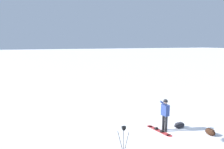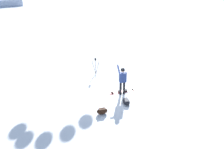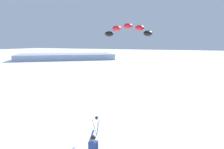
{
  "view_description": "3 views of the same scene",
  "coord_description": "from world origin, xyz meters",
  "px_view_note": "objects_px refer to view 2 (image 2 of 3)",
  "views": [
    {
      "loc": [
        -8.72,
        6.44,
        4.73
      ],
      "look_at": [
        -0.14,
        3.04,
        3.37
      ],
      "focal_mm": 34.87,
      "sensor_mm": 36.0,
      "label": 1
    },
    {
      "loc": [
        -1.12,
        -10.53,
        6.17
      ],
      "look_at": [
        0.06,
        0.2,
        1.13
      ],
      "focal_mm": 31.26,
      "sensor_mm": 36.0,
      "label": 2
    },
    {
      "loc": [
        4.74,
        -7.58,
        5.9
      ],
      "look_at": [
        -0.19,
        3.69,
        3.88
      ],
      "focal_mm": 31.5,
      "sensor_mm": 36.0,
      "label": 3
    }
  ],
  "objects_px": {
    "gear_bag_large": "(102,111)",
    "snowboarder": "(123,78)",
    "camera_tripod": "(95,63)",
    "snowboard": "(123,91)",
    "gear_bag_small": "(126,101)"
  },
  "relations": [
    {
      "from": "snowboarder",
      "to": "camera_tripod",
      "type": "relative_size",
      "value": 1.41
    },
    {
      "from": "snowboard",
      "to": "gear_bag_small",
      "type": "distance_m",
      "value": 1.33
    },
    {
      "from": "snowboard",
      "to": "gear_bag_large",
      "type": "relative_size",
      "value": 2.92
    },
    {
      "from": "camera_tripod",
      "to": "gear_bag_small",
      "type": "xyz_separation_m",
      "value": [
        1.56,
        -4.16,
        -0.77
      ]
    },
    {
      "from": "snowboarder",
      "to": "snowboard",
      "type": "distance_m",
      "value": 1.1
    },
    {
      "from": "camera_tripod",
      "to": "gear_bag_small",
      "type": "bearing_deg",
      "value": -69.43
    },
    {
      "from": "camera_tripod",
      "to": "gear_bag_small",
      "type": "distance_m",
      "value": 4.51
    },
    {
      "from": "snowboarder",
      "to": "camera_tripod",
      "type": "distance_m",
      "value": 3.46
    },
    {
      "from": "snowboard",
      "to": "gear_bag_large",
      "type": "height_order",
      "value": "gear_bag_large"
    },
    {
      "from": "snowboarder",
      "to": "gear_bag_large",
      "type": "height_order",
      "value": "snowboarder"
    },
    {
      "from": "snowboard",
      "to": "gear_bag_small",
      "type": "relative_size",
      "value": 2.44
    },
    {
      "from": "gear_bag_large",
      "to": "camera_tripod",
      "type": "height_order",
      "value": "camera_tripod"
    },
    {
      "from": "snowboarder",
      "to": "snowboard",
      "type": "xyz_separation_m",
      "value": [
        0.08,
        0.28,
        -1.06
      ]
    },
    {
      "from": "snowboard",
      "to": "gear_bag_large",
      "type": "bearing_deg",
      "value": -123.77
    },
    {
      "from": "gear_bag_large",
      "to": "snowboarder",
      "type": "bearing_deg",
      "value": 54.0
    }
  ]
}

